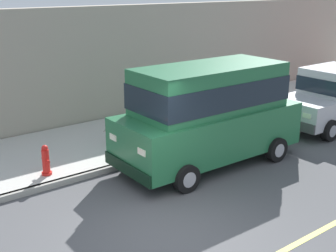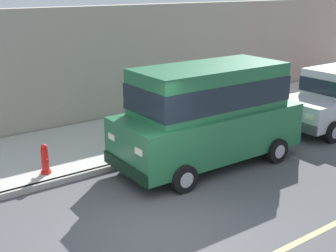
{
  "view_description": "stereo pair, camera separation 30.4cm",
  "coord_description": "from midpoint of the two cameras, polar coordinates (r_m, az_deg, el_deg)",
  "views": [
    {
      "loc": [
        5.69,
        -4.45,
        4.4
      ],
      "look_at": [
        -3.11,
        2.31,
        0.85
      ],
      "focal_mm": 47.94,
      "sensor_mm": 36.0,
      "label": 1
    },
    {
      "loc": [
        5.87,
        -4.2,
        4.4
      ],
      "look_at": [
        -3.11,
        2.31,
        0.85
      ],
      "focal_mm": 47.94,
      "sensor_mm": 36.0,
      "label": 2
    }
  ],
  "objects": [
    {
      "name": "sidewalk",
      "position": [
        12.4,
        -14.66,
        -3.3
      ],
      "size": [
        3.6,
        64.0,
        0.14
      ],
      "primitive_type": "cube",
      "color": "#B7B5AD",
      "rests_on": "ground"
    },
    {
      "name": "curb",
      "position": [
        10.87,
        -10.87,
        -6.07
      ],
      "size": [
        0.16,
        64.0,
        0.14
      ],
      "primitive_type": "cube",
      "color": "gray",
      "rests_on": "ground"
    },
    {
      "name": "dog_grey",
      "position": [
        12.5,
        -7.48,
        -0.94
      ],
      "size": [
        0.71,
        0.38,
        0.49
      ],
      "color": "#999691",
      "rests_on": "sidewalk"
    },
    {
      "name": "building_facade",
      "position": [
        16.98,
        2.39,
        9.13
      ],
      "size": [
        0.5,
        20.0,
        3.72
      ],
      "primitive_type": "cube",
      "color": "#9E9384",
      "rests_on": "ground"
    },
    {
      "name": "ground_plane",
      "position": [
        8.46,
        -0.62,
        -13.61
      ],
      "size": [
        80.0,
        80.0,
        0.0
      ],
      "primitive_type": "plane",
      "color": "#4C4C4F"
    },
    {
      "name": "car_silver_hatchback",
      "position": [
        15.05,
        19.48,
        3.56
      ],
      "size": [
        1.96,
        3.8,
        1.88
      ],
      "color": "#BCBCC1",
      "rests_on": "ground"
    },
    {
      "name": "car_green_van",
      "position": [
        11.09,
        4.5,
        1.97
      ],
      "size": [
        2.18,
        4.92,
        2.52
      ],
      "color": "#23663D",
      "rests_on": "ground"
    },
    {
      "name": "fire_hydrant",
      "position": [
        10.8,
        -16.06,
        -4.3
      ],
      "size": [
        0.34,
        0.24,
        0.72
      ],
      "color": "red",
      "rests_on": "sidewalk"
    }
  ]
}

